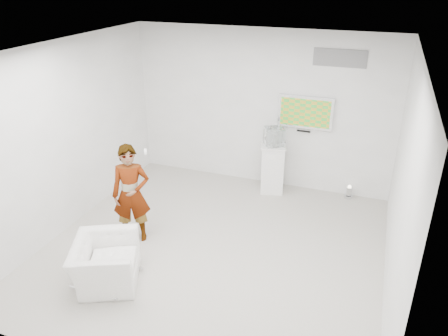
# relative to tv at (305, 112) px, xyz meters

# --- Properties ---
(room) EXTENTS (5.01, 5.01, 3.00)m
(room) POSITION_rel_tv_xyz_m (-0.85, -2.45, -0.05)
(room) COLOR #ADA69F
(room) RESTS_ON ground
(tv) EXTENTS (1.00, 0.08, 0.60)m
(tv) POSITION_rel_tv_xyz_m (0.00, 0.00, 0.00)
(tv) COLOR silver
(tv) RESTS_ON room
(logo_decal) EXTENTS (0.90, 0.02, 0.30)m
(logo_decal) POSITION_rel_tv_xyz_m (0.50, 0.04, 1.00)
(logo_decal) COLOR slate
(logo_decal) RESTS_ON room
(person) EXTENTS (0.69, 0.58, 1.59)m
(person) POSITION_rel_tv_xyz_m (-2.14, -2.63, -0.75)
(person) COLOR white
(person) RESTS_ON room
(armchair) EXTENTS (1.14, 1.20, 0.62)m
(armchair) POSITION_rel_tv_xyz_m (-1.96, -3.68, -1.24)
(armchair) COLOR white
(armchair) RESTS_ON room
(pedestal) EXTENTS (0.56, 0.56, 0.95)m
(pedestal) POSITION_rel_tv_xyz_m (-0.49, -0.29, -1.07)
(pedestal) COLOR white
(pedestal) RESTS_ON room
(floor_uplight) EXTENTS (0.17, 0.17, 0.25)m
(floor_uplight) POSITION_rel_tv_xyz_m (0.94, -0.09, -1.43)
(floor_uplight) COLOR silver
(floor_uplight) RESTS_ON room
(vitrine) EXTENTS (0.45, 0.45, 0.33)m
(vitrine) POSITION_rel_tv_xyz_m (-0.49, -0.29, -0.43)
(vitrine) COLOR white
(vitrine) RESTS_ON pedestal
(console) EXTENTS (0.14, 0.16, 0.23)m
(console) POSITION_rel_tv_xyz_m (-0.49, -0.29, -0.48)
(console) COLOR white
(console) RESTS_ON pedestal
(wii_remote) EXTENTS (0.11, 0.15, 0.04)m
(wii_remote) POSITION_rel_tv_xyz_m (-1.97, -2.39, -0.12)
(wii_remote) COLOR white
(wii_remote) RESTS_ON person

